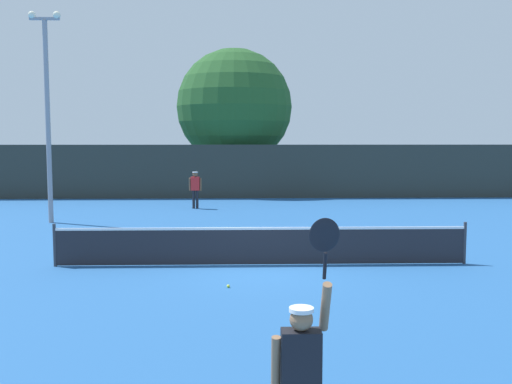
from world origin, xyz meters
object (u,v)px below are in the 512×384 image
object	(u,v)px
parked_car_near	(124,175)
player_serving	(302,362)
player_receiving	(195,186)
parked_car_mid	(357,176)
light_pole	(47,103)
tennis_ball	(228,286)
large_tree	(234,107)

from	to	relation	value
parked_car_near	player_serving	bearing A→B (deg)	-83.56
player_receiving	parked_car_mid	size ratio (longest dim) A/B	0.40
parked_car_near	player_receiving	bearing A→B (deg)	-72.41
player_receiving	light_pole	xyz separation A→B (m)	(-5.13, -4.21, 3.44)
player_serving	light_pole	xyz separation A→B (m)	(-7.72, 16.56, 3.41)
player_serving	parked_car_near	xyz separation A→B (m)	(-8.12, 32.55, -0.28)
player_serving	parked_car_mid	bearing A→B (deg)	77.56
tennis_ball	parked_car_mid	world-z (taller)	parked_car_mid
player_receiving	tennis_ball	xyz separation A→B (m)	(1.75, -13.96, -0.99)
light_pole	parked_car_mid	distance (m)	21.06
tennis_ball	large_tree	xyz separation A→B (m)	(-0.03, 21.77, 4.95)
player_receiving	tennis_ball	distance (m)	14.11
parked_car_near	light_pole	bearing A→B (deg)	-96.14
parked_car_mid	large_tree	bearing A→B (deg)	-160.70
large_tree	parked_car_mid	xyz separation A→B (m)	(7.77, 2.68, -4.21)
large_tree	parked_car_near	size ratio (longest dim) A/B	1.89
tennis_ball	parked_car_near	world-z (taller)	parked_car_near
large_tree	parked_car_mid	bearing A→B (deg)	19.07
tennis_ball	large_tree	bearing A→B (deg)	90.09
tennis_ball	parked_car_mid	bearing A→B (deg)	72.45
player_receiving	parked_car_near	bearing A→B (deg)	-64.85
player_receiving	parked_car_near	xyz separation A→B (m)	(-5.53, 11.78, -0.25)
player_receiving	parked_car_near	size ratio (longest dim) A/B	0.38
player_serving	light_pole	world-z (taller)	light_pole
tennis_ball	parked_car_near	size ratio (longest dim) A/B	0.02
large_tree	parked_car_mid	world-z (taller)	large_tree
light_pole	parked_car_near	size ratio (longest dim) A/B	1.77
light_pole	parked_car_near	world-z (taller)	light_pole
player_receiving	light_pole	size ratio (longest dim) A/B	0.21
player_serving	large_tree	xyz separation A→B (m)	(-0.87, 28.58, 3.93)
player_serving	tennis_ball	xyz separation A→B (m)	(-0.84, 6.81, -1.02)
light_pole	parked_car_near	bearing A→B (deg)	91.43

